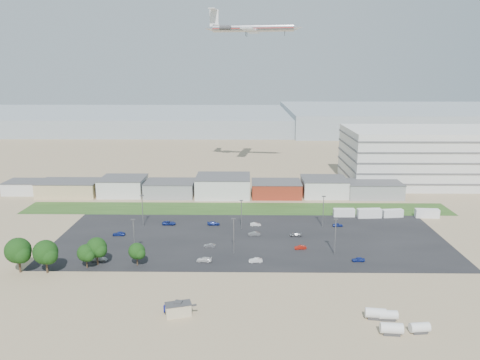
{
  "coord_description": "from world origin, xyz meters",
  "views": [
    {
      "loc": [
        3.41,
        -117.21,
        51.23
      ],
      "look_at": [
        1.63,
        22.0,
        18.22
      ],
      "focal_mm": 35.0,
      "sensor_mm": 36.0,
      "label": 1
    }
  ],
  "objects_px": {
    "parked_car_6": "(214,223)",
    "parked_car_3": "(204,260)",
    "airliner": "(253,28)",
    "parked_car_5": "(119,234)",
    "storage_tank_nw": "(376,313)",
    "box_trailer_a": "(344,213)",
    "parked_car_9": "(169,223)",
    "parked_car_10": "(99,259)",
    "tree_far_left": "(18,253)",
    "parked_car_11": "(255,224)",
    "parked_car_1": "(300,247)",
    "parked_car_4": "(209,246)",
    "parked_car_12": "(295,235)",
    "telehandler": "(175,307)",
    "parked_car_13": "(256,260)",
    "parked_car_8": "(338,225)",
    "parked_car_2": "(358,259)",
    "portable_shed": "(178,309)",
    "parked_car_7": "(254,234)"
  },
  "relations": [
    {
      "from": "telehandler",
      "to": "parked_car_4",
      "type": "relative_size",
      "value": 2.14
    },
    {
      "from": "tree_far_left",
      "to": "parked_car_13",
      "type": "relative_size",
      "value": 2.85
    },
    {
      "from": "parked_car_7",
      "to": "parked_car_10",
      "type": "height_order",
      "value": "parked_car_7"
    },
    {
      "from": "parked_car_1",
      "to": "parked_car_4",
      "type": "distance_m",
      "value": 26.74
    },
    {
      "from": "portable_shed",
      "to": "parked_car_6",
      "type": "xyz_separation_m",
      "value": [
        3.46,
        59.5,
        -0.79
      ]
    },
    {
      "from": "box_trailer_a",
      "to": "parked_car_11",
      "type": "relative_size",
      "value": 2.15
    },
    {
      "from": "parked_car_2",
      "to": "parked_car_8",
      "type": "height_order",
      "value": "parked_car_2"
    },
    {
      "from": "storage_tank_nw",
      "to": "box_trailer_a",
      "type": "relative_size",
      "value": 0.57
    },
    {
      "from": "portable_shed",
      "to": "parked_car_10",
      "type": "distance_m",
      "value": 38.78
    },
    {
      "from": "parked_car_6",
      "to": "parked_car_12",
      "type": "distance_m",
      "value": 28.49
    },
    {
      "from": "parked_car_6",
      "to": "parked_car_3",
      "type": "bearing_deg",
      "value": 177.57
    },
    {
      "from": "airliner",
      "to": "parked_car_4",
      "type": "relative_size",
      "value": 13.68
    },
    {
      "from": "storage_tank_nw",
      "to": "parked_car_13",
      "type": "xyz_separation_m",
      "value": [
        -24.7,
        29.24,
        -0.67
      ]
    },
    {
      "from": "parked_car_4",
      "to": "parked_car_5",
      "type": "distance_m",
      "value": 31.01
    },
    {
      "from": "parked_car_5",
      "to": "parked_car_8",
      "type": "bearing_deg",
      "value": 95.52
    },
    {
      "from": "telehandler",
      "to": "parked_car_6",
      "type": "distance_m",
      "value": 58.95
    },
    {
      "from": "parked_car_4",
      "to": "parked_car_6",
      "type": "height_order",
      "value": "parked_car_6"
    },
    {
      "from": "box_trailer_a",
      "to": "parked_car_1",
      "type": "height_order",
      "value": "box_trailer_a"
    },
    {
      "from": "parked_car_3",
      "to": "parked_car_11",
      "type": "bearing_deg",
      "value": 161.3
    },
    {
      "from": "parked_car_9",
      "to": "parked_car_10",
      "type": "height_order",
      "value": "parked_car_9"
    },
    {
      "from": "storage_tank_nw",
      "to": "parked_car_7",
      "type": "height_order",
      "value": "storage_tank_nw"
    },
    {
      "from": "parked_car_2",
      "to": "parked_car_9",
      "type": "relative_size",
      "value": 0.77
    },
    {
      "from": "parked_car_1",
      "to": "parked_car_8",
      "type": "xyz_separation_m",
      "value": [
        14.77,
        20.49,
        0.0
      ]
    },
    {
      "from": "parked_car_1",
      "to": "parked_car_3",
      "type": "distance_m",
      "value": 28.96
    },
    {
      "from": "tree_far_left",
      "to": "parked_car_8",
      "type": "xyz_separation_m",
      "value": [
        89.18,
        37.48,
        -4.72
      ]
    },
    {
      "from": "airliner",
      "to": "parked_car_8",
      "type": "bearing_deg",
      "value": -62.42
    },
    {
      "from": "parked_car_4",
      "to": "parked_car_13",
      "type": "xyz_separation_m",
      "value": [
        13.42,
        -10.74,
        0.05
      ]
    },
    {
      "from": "box_trailer_a",
      "to": "parked_car_1",
      "type": "distance_m",
      "value": 36.92
    },
    {
      "from": "parked_car_6",
      "to": "parked_car_10",
      "type": "distance_m",
      "value": 42.4
    },
    {
      "from": "parked_car_7",
      "to": "parked_car_10",
      "type": "xyz_separation_m",
      "value": [
        -42.92,
        -20.63,
        -0.01
      ]
    },
    {
      "from": "airliner",
      "to": "parked_car_12",
      "type": "bearing_deg",
      "value": -73.76
    },
    {
      "from": "parked_car_7",
      "to": "parked_car_13",
      "type": "height_order",
      "value": "parked_car_7"
    },
    {
      "from": "telehandler",
      "to": "box_trailer_a",
      "type": "bearing_deg",
      "value": 68.28
    },
    {
      "from": "parked_car_5",
      "to": "parked_car_4",
      "type": "bearing_deg",
      "value": 69.36
    },
    {
      "from": "tree_far_left",
      "to": "parked_car_11",
      "type": "relative_size",
      "value": 3.03
    },
    {
      "from": "parked_car_10",
      "to": "parked_car_12",
      "type": "distance_m",
      "value": 59.34
    },
    {
      "from": "parked_car_10",
      "to": "parked_car_11",
      "type": "height_order",
      "value": "parked_car_10"
    },
    {
      "from": "tree_far_left",
      "to": "box_trailer_a",
      "type": "bearing_deg",
      "value": 27.47
    },
    {
      "from": "parked_car_5",
      "to": "parked_car_6",
      "type": "relative_size",
      "value": 0.94
    },
    {
      "from": "storage_tank_nw",
      "to": "parked_car_9",
      "type": "relative_size",
      "value": 0.94
    },
    {
      "from": "parked_car_5",
      "to": "parked_car_9",
      "type": "xyz_separation_m",
      "value": [
        14.15,
        10.77,
        -0.03
      ]
    },
    {
      "from": "parked_car_5",
      "to": "parked_car_12",
      "type": "xyz_separation_m",
      "value": [
        55.76,
        0.09,
        -0.08
      ]
    },
    {
      "from": "parked_car_1",
      "to": "telehandler",
      "type": "bearing_deg",
      "value": -47.57
    },
    {
      "from": "parked_car_8",
      "to": "storage_tank_nw",
      "type": "bearing_deg",
      "value": 174.09
    },
    {
      "from": "airliner",
      "to": "parked_car_5",
      "type": "xyz_separation_m",
      "value": [
        -43.27,
        -88.35,
        -69.34
      ]
    },
    {
      "from": "telehandler",
      "to": "parked_car_9",
      "type": "xyz_separation_m",
      "value": [
        -10.83,
        58.98,
        -0.88
      ]
    },
    {
      "from": "parked_car_1",
      "to": "parked_car_3",
      "type": "relative_size",
      "value": 0.82
    },
    {
      "from": "parked_car_2",
      "to": "parked_car_6",
      "type": "relative_size",
      "value": 0.85
    },
    {
      "from": "tree_far_left",
      "to": "parked_car_5",
      "type": "bearing_deg",
      "value": 56.67
    },
    {
      "from": "telehandler",
      "to": "parked_car_4",
      "type": "xyz_separation_m",
      "value": [
        4.45,
        38.45,
        -0.95
      ]
    }
  ]
}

